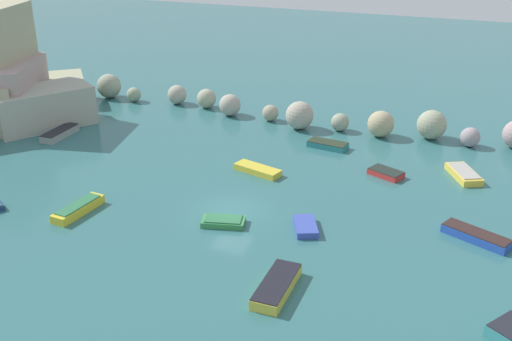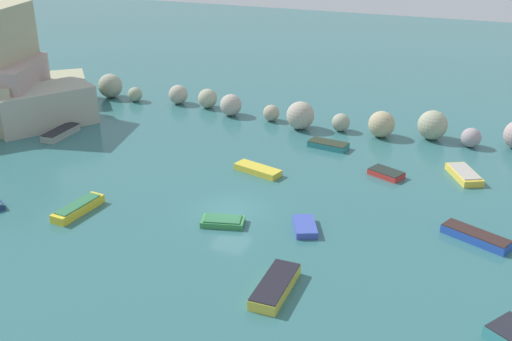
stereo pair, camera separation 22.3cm
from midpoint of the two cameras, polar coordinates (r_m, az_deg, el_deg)
cove_water at (r=40.66m, az=-2.23°, el=-3.73°), size 160.00×160.00×0.00m
rock_breakwater at (r=56.32m, az=4.42°, el=5.47°), size 41.96×4.78×2.52m
moored_boat_0 at (r=51.12m, az=6.90°, el=2.40°), size 3.41×1.84×0.52m
moored_boat_1 at (r=39.36m, az=19.99°, el=-5.82°), size 4.23×2.76×0.58m
moored_boat_3 at (r=38.89m, az=-2.95°, el=-4.76°), size 2.97×2.02×0.45m
moored_boat_4 at (r=46.06m, az=0.31°, el=0.07°), size 3.90×2.22×0.48m
moored_boat_6 at (r=38.36m, az=4.76°, el=-5.24°), size 2.23×2.82×0.44m
moored_boat_7 at (r=41.87m, az=-16.13°, el=-3.39°), size 1.52×4.07×0.65m
moored_boat_8 at (r=55.89m, az=-17.66°, el=3.38°), size 1.34×3.94×0.65m
moored_boat_9 at (r=32.59m, az=2.01°, el=-10.75°), size 1.49×4.19×0.65m
moored_boat_10 at (r=47.82m, az=19.00°, el=-0.33°), size 3.00×3.85×0.57m
moored_boat_11 at (r=46.52m, az=12.20°, el=-0.26°), size 2.83×2.27×0.47m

